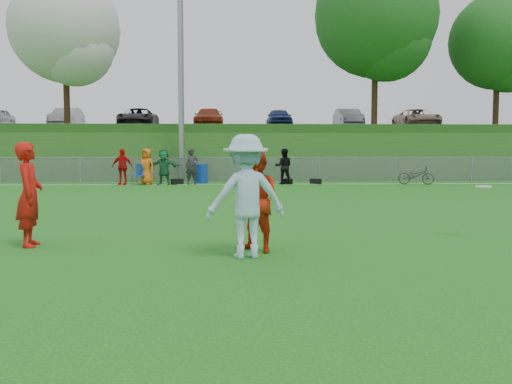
{
  "coord_description": "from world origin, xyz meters",
  "views": [
    {
      "loc": [
        -0.45,
        -8.95,
        1.74
      ],
      "look_at": [
        -0.03,
        0.5,
        1.0
      ],
      "focal_mm": 40.0,
      "sensor_mm": 36.0,
      "label": 1
    }
  ],
  "objects": [
    {
      "name": "tree_white_flowering",
      "position": [
        -9.84,
        24.92,
        8.32
      ],
      "size": [
        6.3,
        6.3,
        8.78
      ],
      "color": "black",
      "rests_on": "berm"
    },
    {
      "name": "frisbee",
      "position": [
        4.37,
        1.69,
        1.0
      ],
      "size": [
        0.3,
        0.3,
        0.03
      ],
      "color": "white",
      "rests_on": "ground"
    },
    {
      "name": "light_pole",
      "position": [
        -3.0,
        20.8,
        6.71
      ],
      "size": [
        1.2,
        0.4,
        12.15
      ],
      "color": "gray",
      "rests_on": "ground"
    },
    {
      "name": "player_red_left",
      "position": [
        -3.98,
        1.17,
        0.92
      ],
      "size": [
        0.54,
        0.73,
        1.83
      ],
      "primitive_type": "imported",
      "rotation": [
        0.0,
        0.0,
        1.73
      ],
      "color": "red",
      "rests_on": "ground"
    },
    {
      "name": "player_red_center",
      "position": [
        -0.02,
        0.44,
        0.85
      ],
      "size": [
        1.04,
        1.03,
        1.7
      ],
      "primitive_type": "imported",
      "rotation": [
        0.0,
        0.0,
        -0.73
      ],
      "color": "red",
      "rests_on": "ground"
    },
    {
      "name": "camp_chair",
      "position": [
        -4.73,
        17.88,
        0.29
      ],
      "size": [
        0.69,
        0.7,
        0.98
      ],
      "rotation": [
        0.0,
        0.0,
        -0.31
      ],
      "color": "#0F43AA",
      "rests_on": "ground"
    },
    {
      "name": "fence",
      "position": [
        0.0,
        20.0,
        0.65
      ],
      "size": [
        58.0,
        0.06,
        1.3
      ],
      "color": "gray",
      "rests_on": "ground"
    },
    {
      "name": "sideline_far",
      "position": [
        0.0,
        18.0,
        0.01
      ],
      "size": [
        60.0,
        0.1,
        0.01
      ],
      "primitive_type": "cube",
      "color": "white",
      "rests_on": "ground"
    },
    {
      "name": "recycling_bin",
      "position": [
        -1.89,
        19.0,
        0.47
      ],
      "size": [
        0.8,
        0.8,
        0.93
      ],
      "primitive_type": "cylinder",
      "rotation": [
        0.0,
        0.0,
        -0.37
      ],
      "color": "#0E349E",
      "rests_on": "ground"
    },
    {
      "name": "berm",
      "position": [
        0.0,
        31.0,
        1.5
      ],
      "size": [
        120.0,
        18.0,
        3.0
      ],
      "primitive_type": "cube",
      "color": "#224C15",
      "rests_on": "ground"
    },
    {
      "name": "parking_lot",
      "position": [
        0.0,
        33.0,
        3.05
      ],
      "size": [
        120.0,
        12.0,
        0.1
      ],
      "primitive_type": "cube",
      "color": "black",
      "rests_on": "berm"
    },
    {
      "name": "gear_bags",
      "position": [
        0.84,
        18.1,
        0.13
      ],
      "size": [
        7.21,
        0.53,
        0.26
      ],
      "color": "black",
      "rests_on": "ground"
    },
    {
      "name": "car_row",
      "position": [
        -1.17,
        32.0,
        3.82
      ],
      "size": [
        32.04,
        5.18,
        1.44
      ],
      "color": "silver",
      "rests_on": "parking_lot"
    },
    {
      "name": "player_blue",
      "position": [
        -0.21,
        -0.02,
        0.97
      ],
      "size": [
        1.38,
        0.98,
        1.95
      ],
      "primitive_type": "imported",
      "rotation": [
        0.0,
        0.0,
        3.36
      ],
      "color": "#A5CEE5",
      "rests_on": "ground"
    },
    {
      "name": "ground",
      "position": [
        0.0,
        0.0,
        0.0
      ],
      "size": [
        120.0,
        120.0,
        0.0
      ],
      "primitive_type": "plane",
      "color": "#176014",
      "rests_on": "ground"
    },
    {
      "name": "spectator_row",
      "position": [
        -2.71,
        18.0,
        0.85
      ],
      "size": [
        8.56,
        0.87,
        1.69
      ],
      "color": "red",
      "rests_on": "ground"
    },
    {
      "name": "tree_green_far",
      "position": [
        16.16,
        25.92,
        7.96
      ],
      "size": [
        5.88,
        5.88,
        8.19
      ],
      "color": "black",
      "rests_on": "berm"
    },
    {
      "name": "tree_green_near",
      "position": [
        8.16,
        24.42,
        9.03
      ],
      "size": [
        7.14,
        7.14,
        9.95
      ],
      "color": "black",
      "rests_on": "berm"
    },
    {
      "name": "bicycle",
      "position": [
        8.3,
        17.55,
        0.43
      ],
      "size": [
        1.74,
        0.94,
        0.87
      ],
      "primitive_type": "imported",
      "rotation": [
        0.0,
        0.0,
        1.34
      ],
      "color": "#2D2D30",
      "rests_on": "ground"
    }
  ]
}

